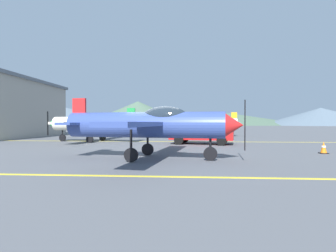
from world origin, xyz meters
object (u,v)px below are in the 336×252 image
airplane_near (151,124)px  airplane_mid (91,123)px  traffic_cone_side (324,148)px  airplane_far (203,123)px  car_sedan (201,132)px

airplane_near → airplane_mid: 11.01m
airplane_near → traffic_cone_side: size_ratio=14.59×
airplane_mid → airplane_far: same height
traffic_cone_side → airplane_near: bearing=-163.3°
airplane_far → traffic_cone_side: size_ratio=14.56×
airplane_mid → airplane_far: bearing=43.8°
traffic_cone_side → airplane_mid: bearing=154.1°
car_sedan → traffic_cone_side: bearing=-43.1°
airplane_mid → car_sedan: size_ratio=1.88×
airplane_near → car_sedan: bearing=72.2°
airplane_near → car_sedan: airplane_near is taller
airplane_far → car_sedan: 10.43m
airplane_far → car_sedan: bearing=-94.2°
airplane_near → car_sedan: size_ratio=1.88×
airplane_mid → airplane_far: 12.74m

